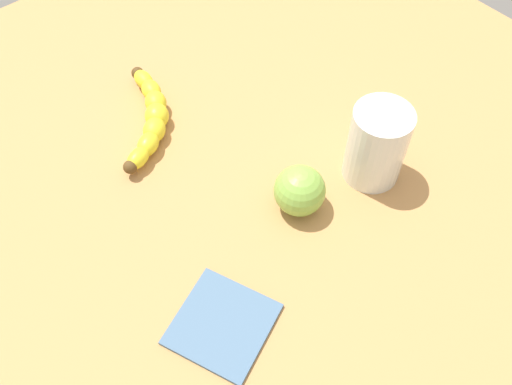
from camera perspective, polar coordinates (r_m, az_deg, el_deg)
The scene contains 5 objects.
wooden_tabletop at distance 93.60cm, azimuth -0.55°, elevation 4.48°, with size 120.00×120.00×3.00cm, color #B8834C.
banana at distance 95.33cm, azimuth -10.67°, elevation 7.61°, with size 19.43×15.25×3.97cm.
smoothie_glass at distance 85.89cm, azimuth 12.10°, elevation 4.55°, with size 8.88×8.88×12.89cm.
green_apple_fruit at distance 81.90cm, azimuth 4.45°, elevation 0.20°, with size 7.67×7.67×7.67cm, color #84B747.
folded_napkin at distance 75.49cm, azimuth -3.43°, elevation -13.17°, with size 11.96×12.13×0.60cm, color slate.
Camera 1 is at (46.51, -38.83, 72.84)cm, focal length 39.44 mm.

